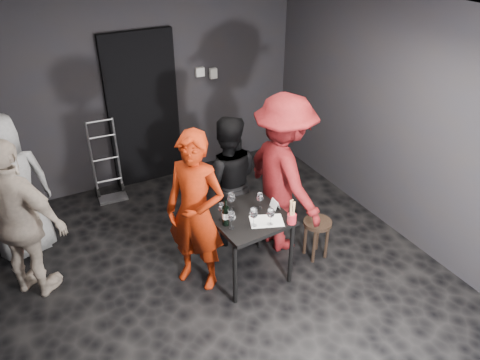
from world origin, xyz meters
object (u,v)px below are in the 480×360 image
bystander_cream (18,212)px  wine_bottle (226,215)px  tasting_table (249,223)px  woman_black (227,179)px  hand_truck (110,183)px  bystander_grey (10,181)px  server_red (195,203)px  man_maroon (284,159)px  stool (317,229)px  breadstick_cup (292,212)px

bystander_cream → wine_bottle: bystander_cream is taller
tasting_table → bystander_cream: 2.20m
woman_black → hand_truck: bearing=-35.8°
bystander_cream → bystander_grey: (-0.02, 0.71, -0.04)m
server_red → tasting_table: bearing=34.5°
hand_truck → man_maroon: (1.51, -1.92, 0.90)m
hand_truck → man_maroon: bearing=-48.4°
hand_truck → stool: (1.73, -2.31, 0.16)m
wine_bottle → man_maroon: bearing=20.9°
tasting_table → bystander_cream: size_ratio=0.39×
hand_truck → stool: bearing=-49.7°
tasting_table → bystander_grey: 2.55m
bystander_grey → hand_truck: bearing=-161.9°
stool → bystander_cream: bearing=162.9°
stool → server_red: 1.47m
breadstick_cup → wine_bottle: bearing=155.1°
stool → bystander_cream: bystander_cream is taller
hand_truck → breadstick_cup: (1.23, -2.52, 0.67)m
man_maroon → breadstick_cup: bearing=152.8°
hand_truck → bystander_grey: size_ratio=0.60×
bystander_cream → wine_bottle: 1.94m
server_red → breadstick_cup: server_red is taller
stool → wine_bottle: (-1.08, 0.06, 0.50)m
hand_truck → server_red: size_ratio=0.57×
bystander_grey → stool: bearing=136.5°
tasting_table → man_maroon: (0.58, 0.30, 0.46)m
hand_truck → tasting_table: 2.44m
man_maroon → bystander_cream: bearing=76.9°
server_red → bystander_grey: server_red is taller
bystander_cream → woman_black: bearing=-139.0°
bystander_cream → wine_bottle: size_ratio=6.82×
tasting_table → wine_bottle: 0.34m
woman_black → wine_bottle: woman_black is taller
man_maroon → stool: bearing=-153.1°
bystander_grey → tasting_table: bearing=129.4°
woman_black → bystander_cream: size_ratio=0.83×
bystander_cream → server_red: bearing=-158.3°
woman_black → man_maroon: 0.69m
man_maroon → bystander_grey: man_maroon is taller
bystander_grey → breadstick_cup: bearing=128.2°
woman_black → breadstick_cup: (0.23, -0.96, 0.07)m
woman_black → bystander_cream: bystander_cream is taller
server_red → wine_bottle: (0.24, -0.18, -0.11)m
stool → man_maroon: man_maroon is taller
bystander_cream → hand_truck: bearing=-83.5°
stool → bystander_grey: (-2.85, 1.59, 0.56)m
man_maroon → bystander_cream: (-2.62, 0.49, -0.14)m
server_red → bystander_cream: 1.65m
woman_black → bystander_grey: bystander_grey is taller
hand_truck → breadstick_cup: bearing=-60.5°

